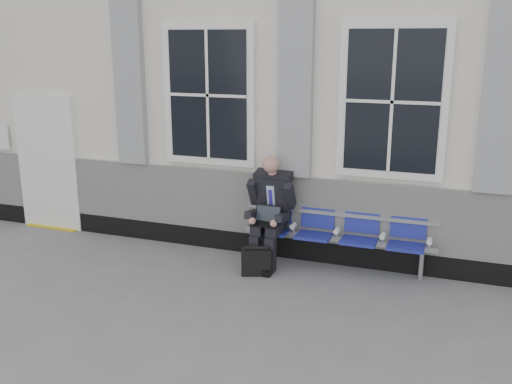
% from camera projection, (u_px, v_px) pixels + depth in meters
% --- Properties ---
extents(ground, '(70.00, 70.00, 0.00)m').
position_uv_depth(ground, '(333.00, 313.00, 6.46)').
color(ground, slate).
rests_on(ground, ground).
extents(station_building, '(14.40, 4.40, 4.49)m').
position_uv_depth(station_building, '(384.00, 90.00, 9.04)').
color(station_building, silver).
rests_on(station_building, ground).
extents(bench, '(2.60, 0.47, 0.91)m').
position_uv_depth(bench, '(338.00, 229.00, 7.60)').
color(bench, '#9EA0A3').
rests_on(bench, ground).
extents(businessman, '(0.62, 0.84, 1.51)m').
position_uv_depth(businessman, '(271.00, 207.00, 7.70)').
color(businessman, black).
rests_on(businessman, ground).
extents(briefcase, '(0.42, 0.28, 0.40)m').
position_uv_depth(briefcase, '(256.00, 261.00, 7.46)').
color(briefcase, black).
rests_on(briefcase, ground).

